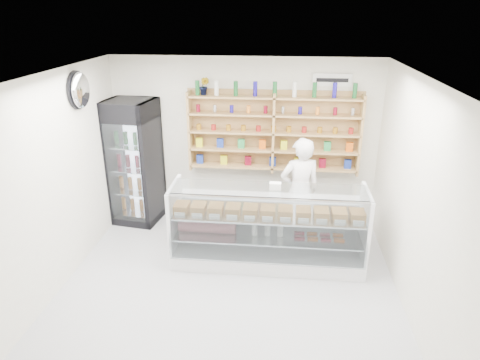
# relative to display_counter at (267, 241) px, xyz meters

# --- Properties ---
(room) EXTENTS (5.00, 5.00, 5.00)m
(room) POSITION_rel_display_counter_xyz_m (-0.49, -0.96, 1.06)
(room) COLOR #B0AFB5
(room) RESTS_ON ground
(display_counter) EXTENTS (2.75, 0.82, 1.20)m
(display_counter) POSITION_rel_display_counter_xyz_m (0.00, 0.00, 0.00)
(display_counter) COLOR white
(display_counter) RESTS_ON floor
(shop_worker) EXTENTS (0.71, 0.56, 1.72)m
(shop_worker) POSITION_rel_display_counter_xyz_m (0.46, 0.69, 0.53)
(shop_worker) COLOR silver
(shop_worker) RESTS_ON floor
(drinks_cooler) EXTENTS (0.87, 0.85, 2.13)m
(drinks_cooler) POSITION_rel_display_counter_xyz_m (-2.33, 1.17, 0.73)
(drinks_cooler) COLOR black
(drinks_cooler) RESTS_ON floor
(wall_shelving) EXTENTS (2.84, 0.28, 1.33)m
(wall_shelving) POSITION_rel_display_counter_xyz_m (0.01, 1.38, 1.26)
(wall_shelving) COLOR #A5894D
(wall_shelving) RESTS_ON back_wall
(potted_plant) EXTENTS (0.19, 0.17, 0.29)m
(potted_plant) POSITION_rel_display_counter_xyz_m (-1.12, 1.38, 2.00)
(potted_plant) COLOR #1E6626
(potted_plant) RESTS_ON wall_shelving
(security_mirror) EXTENTS (0.15, 0.50, 0.50)m
(security_mirror) POSITION_rel_display_counter_xyz_m (-2.66, 0.24, 2.11)
(security_mirror) COLOR silver
(security_mirror) RESTS_ON left_wall
(wall_sign) EXTENTS (0.62, 0.03, 0.20)m
(wall_sign) POSITION_rel_display_counter_xyz_m (0.91, 1.51, 2.11)
(wall_sign) COLOR white
(wall_sign) RESTS_ON back_wall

